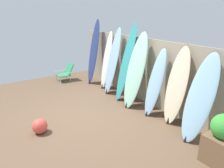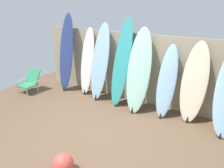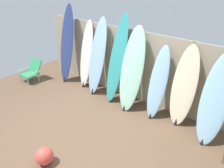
{
  "view_description": "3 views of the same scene",
  "coord_description": "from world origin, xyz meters",
  "px_view_note": "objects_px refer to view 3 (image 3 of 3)",
  "views": [
    {
      "loc": [
        4.47,
        -2.05,
        2.49
      ],
      "look_at": [
        0.34,
        0.74,
        0.81
      ],
      "focal_mm": 35.0,
      "sensor_mm": 36.0,
      "label": 1
    },
    {
      "loc": [
        2.3,
        -2.94,
        2.54
      ],
      "look_at": [
        0.09,
        0.57,
        0.96
      ],
      "focal_mm": 35.0,
      "sensor_mm": 36.0,
      "label": 2
    },
    {
      "loc": [
        3.3,
        -2.88,
        3.25
      ],
      "look_at": [
        0.25,
        0.79,
        0.92
      ],
      "focal_mm": 40.0,
      "sensor_mm": 36.0,
      "label": 3
    }
  ],
  "objects_px": {
    "surfboard_teal_3": "(117,60)",
    "surfboard_seafoam_4": "(132,70)",
    "surfboard_skyblue_2": "(97,57)",
    "beach_chair": "(32,70)",
    "beach_ball": "(44,156)",
    "surfboard_skyblue_5": "(158,83)",
    "surfboard_cream_6": "(184,87)",
    "surfboard_skyblue_7": "(215,100)",
    "surfboard_navy_0": "(67,44)",
    "surfboard_white_1": "(86,55)"
  },
  "relations": [
    {
      "from": "surfboard_white_1",
      "to": "beach_ball",
      "type": "bearing_deg",
      "value": -58.9
    },
    {
      "from": "surfboard_cream_6",
      "to": "beach_ball",
      "type": "distance_m",
      "value": 3.1
    },
    {
      "from": "surfboard_teal_3",
      "to": "surfboard_cream_6",
      "type": "distance_m",
      "value": 1.78
    },
    {
      "from": "surfboard_seafoam_4",
      "to": "surfboard_skyblue_5",
      "type": "relative_size",
      "value": 1.2
    },
    {
      "from": "surfboard_teal_3",
      "to": "surfboard_seafoam_4",
      "type": "xyz_separation_m",
      "value": [
        0.52,
        -0.09,
        -0.1
      ]
    },
    {
      "from": "surfboard_skyblue_2",
      "to": "surfboard_skyblue_5",
      "type": "xyz_separation_m",
      "value": [
        1.84,
        -0.0,
        -0.19
      ]
    },
    {
      "from": "surfboard_seafoam_4",
      "to": "beach_ball",
      "type": "bearing_deg",
      "value": -90.4
    },
    {
      "from": "surfboard_skyblue_2",
      "to": "surfboard_skyblue_7",
      "type": "bearing_deg",
      "value": -1.05
    },
    {
      "from": "surfboard_navy_0",
      "to": "beach_chair",
      "type": "distance_m",
      "value": 1.37
    },
    {
      "from": "surfboard_skyblue_7",
      "to": "surfboard_skyblue_5",
      "type": "bearing_deg",
      "value": 177.43
    },
    {
      "from": "surfboard_skyblue_5",
      "to": "surfboard_skyblue_7",
      "type": "xyz_separation_m",
      "value": [
        1.28,
        -0.06,
        0.05
      ]
    },
    {
      "from": "surfboard_seafoam_4",
      "to": "beach_chair",
      "type": "distance_m",
      "value": 3.34
    },
    {
      "from": "surfboard_teal_3",
      "to": "surfboard_skyblue_5",
      "type": "xyz_separation_m",
      "value": [
        1.19,
        -0.01,
        -0.27
      ]
    },
    {
      "from": "beach_chair",
      "to": "surfboard_white_1",
      "type": "bearing_deg",
      "value": 11.69
    },
    {
      "from": "surfboard_seafoam_4",
      "to": "beach_chair",
      "type": "height_order",
      "value": "surfboard_seafoam_4"
    },
    {
      "from": "surfboard_white_1",
      "to": "surfboard_skyblue_7",
      "type": "height_order",
      "value": "surfboard_white_1"
    },
    {
      "from": "surfboard_skyblue_2",
      "to": "surfboard_teal_3",
      "type": "bearing_deg",
      "value": 1.0
    },
    {
      "from": "surfboard_teal_3",
      "to": "surfboard_skyblue_7",
      "type": "height_order",
      "value": "surfboard_teal_3"
    },
    {
      "from": "surfboard_skyblue_2",
      "to": "surfboard_seafoam_4",
      "type": "height_order",
      "value": "surfboard_skyblue_2"
    },
    {
      "from": "surfboard_seafoam_4",
      "to": "surfboard_skyblue_7",
      "type": "relative_size",
      "value": 1.14
    },
    {
      "from": "surfboard_seafoam_4",
      "to": "surfboard_skyblue_5",
      "type": "distance_m",
      "value": 0.69
    },
    {
      "from": "surfboard_skyblue_5",
      "to": "beach_chair",
      "type": "distance_m",
      "value": 3.97
    },
    {
      "from": "surfboard_teal_3",
      "to": "beach_ball",
      "type": "height_order",
      "value": "surfboard_teal_3"
    },
    {
      "from": "surfboard_cream_6",
      "to": "beach_chair",
      "type": "relative_size",
      "value": 2.83
    },
    {
      "from": "surfboard_white_1",
      "to": "surfboard_seafoam_4",
      "type": "relative_size",
      "value": 0.94
    },
    {
      "from": "surfboard_navy_0",
      "to": "surfboard_skyblue_5",
      "type": "relative_size",
      "value": 1.35
    },
    {
      "from": "surfboard_navy_0",
      "to": "beach_chair",
      "type": "xyz_separation_m",
      "value": [
        -0.83,
        -0.75,
        -0.79
      ]
    },
    {
      "from": "surfboard_skyblue_2",
      "to": "surfboard_skyblue_7",
      "type": "xyz_separation_m",
      "value": [
        3.12,
        -0.06,
        -0.13
      ]
    },
    {
      "from": "surfboard_cream_6",
      "to": "surfboard_skyblue_7",
      "type": "relative_size",
      "value": 1.01
    },
    {
      "from": "surfboard_cream_6",
      "to": "surfboard_skyblue_7",
      "type": "height_order",
      "value": "surfboard_cream_6"
    },
    {
      "from": "surfboard_white_1",
      "to": "surfboard_teal_3",
      "type": "relative_size",
      "value": 0.86
    },
    {
      "from": "surfboard_cream_6",
      "to": "surfboard_skyblue_7",
      "type": "xyz_separation_m",
      "value": [
        0.71,
        -0.14,
        -0.0
      ]
    },
    {
      "from": "surfboard_skyblue_2",
      "to": "surfboard_cream_6",
      "type": "relative_size",
      "value": 1.15
    },
    {
      "from": "surfboard_cream_6",
      "to": "beach_ball",
      "type": "xyz_separation_m",
      "value": [
        -1.26,
        -2.75,
        -0.71
      ]
    },
    {
      "from": "surfboard_white_1",
      "to": "surfboard_teal_3",
      "type": "bearing_deg",
      "value": -4.32
    },
    {
      "from": "surfboard_white_1",
      "to": "surfboard_cream_6",
      "type": "height_order",
      "value": "surfboard_white_1"
    },
    {
      "from": "surfboard_navy_0",
      "to": "surfboard_cream_6",
      "type": "xyz_separation_m",
      "value": [
        3.62,
        0.07,
        -0.24
      ]
    },
    {
      "from": "surfboard_cream_6",
      "to": "beach_ball",
      "type": "height_order",
      "value": "surfboard_cream_6"
    },
    {
      "from": "surfboard_skyblue_2",
      "to": "surfboard_white_1",
      "type": "bearing_deg",
      "value": 168.96
    },
    {
      "from": "surfboard_cream_6",
      "to": "surfboard_skyblue_7",
      "type": "bearing_deg",
      "value": -11.16
    },
    {
      "from": "surfboard_white_1",
      "to": "surfboard_cream_6",
      "type": "distance_m",
      "value": 2.93
    },
    {
      "from": "beach_chair",
      "to": "beach_ball",
      "type": "height_order",
      "value": "beach_chair"
    },
    {
      "from": "surfboard_skyblue_5",
      "to": "surfboard_skyblue_7",
      "type": "relative_size",
      "value": 0.94
    },
    {
      "from": "surfboard_skyblue_5",
      "to": "surfboard_cream_6",
      "type": "height_order",
      "value": "surfboard_cream_6"
    },
    {
      "from": "surfboard_teal_3",
      "to": "surfboard_seafoam_4",
      "type": "height_order",
      "value": "surfboard_teal_3"
    },
    {
      "from": "surfboard_seafoam_4",
      "to": "surfboard_cream_6",
      "type": "bearing_deg",
      "value": 7.31
    },
    {
      "from": "beach_chair",
      "to": "beach_ball",
      "type": "bearing_deg",
      "value": -48.29
    },
    {
      "from": "beach_ball",
      "to": "surfboard_skyblue_5",
      "type": "bearing_deg",
      "value": 75.6
    },
    {
      "from": "surfboard_seafoam_4",
      "to": "surfboard_skyblue_7",
      "type": "distance_m",
      "value": 1.95
    },
    {
      "from": "surfboard_white_1",
      "to": "beach_chair",
      "type": "xyz_separation_m",
      "value": [
        -1.52,
        -0.84,
        -0.61
      ]
    }
  ]
}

